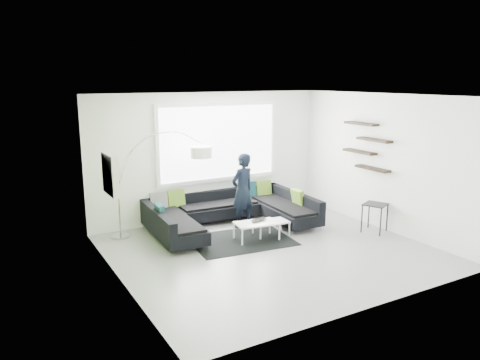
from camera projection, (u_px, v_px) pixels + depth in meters
name	position (u px, v px, depth m)	size (l,w,h in m)	color
ground	(271.00, 251.00, 8.57)	(5.50, 5.50, 0.00)	gray
room_shell	(268.00, 151.00, 8.37)	(5.54, 5.04, 2.82)	white
sectional_sofa	(231.00, 214.00, 9.76)	(3.45, 2.24, 0.72)	black
rug	(241.00, 240.00, 9.10)	(1.92, 1.39, 0.01)	black
coffee_table	(264.00, 229.00, 9.25)	(1.06, 0.62, 0.35)	silver
arc_lamp	(118.00, 187.00, 9.07)	(1.95, 0.86, 2.07)	silver
side_table	(375.00, 218.00, 9.55)	(0.43, 0.43, 0.60)	black
person	(243.00, 191.00, 9.79)	(0.65, 0.51, 1.58)	black
laptop	(261.00, 221.00, 9.15)	(0.42, 0.33, 0.03)	black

